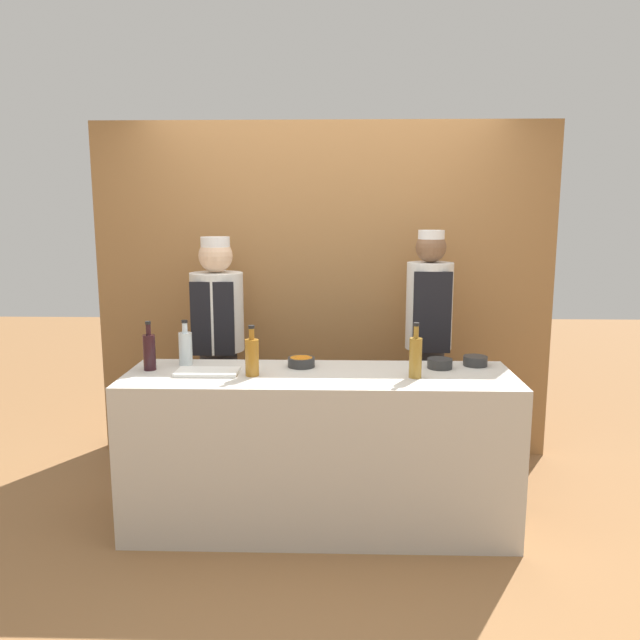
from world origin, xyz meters
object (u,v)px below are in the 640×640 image
object	(u,v)px
sauce_bowl_orange	(301,361)
sauce_bowl_brown	(475,360)
cutting_board	(207,372)
bottle_clear	(186,347)
bottle_vinegar	(415,356)
bottle_wine	(149,351)
bottle_amber	(252,356)
chef_left	(218,347)
sauce_bowl_green	(440,363)
chef_right	(428,343)

from	to	relation	value
sauce_bowl_orange	sauce_bowl_brown	bearing A→B (deg)	3.09
cutting_board	bottle_clear	xyz separation A→B (m)	(-0.17, 0.20, 0.09)
sauce_bowl_brown	bottle_clear	distance (m)	1.69
cutting_board	bottle_vinegar	bearing A→B (deg)	-2.40
bottle_wine	bottle_vinegar	world-z (taller)	bottle_vinegar
bottle_wine	sauce_bowl_brown	bearing A→B (deg)	4.67
bottle_clear	bottle_vinegar	world-z (taller)	bottle_vinegar
bottle_vinegar	cutting_board	bearing A→B (deg)	177.60
bottle_amber	chef_left	bearing A→B (deg)	113.28
bottle_amber	sauce_bowl_brown	bearing A→B (deg)	11.59
sauce_bowl_brown	cutting_board	xyz separation A→B (m)	(-1.52, -0.23, -0.02)
bottle_amber	sauce_bowl_green	bearing A→B (deg)	10.37
bottle_vinegar	bottle_clear	bearing A→B (deg)	169.27
sauce_bowl_orange	chef_left	size ratio (longest dim) A/B	0.10
bottle_vinegar	chef_left	xyz separation A→B (m)	(-1.22, 0.80, -0.13)
sauce_bowl_green	chef_left	bearing A→B (deg)	156.89
bottle_wine	bottle_clear	distance (m)	0.22
bottle_vinegar	bottle_amber	bearing A→B (deg)	178.98
bottle_vinegar	chef_left	bearing A→B (deg)	146.77
sauce_bowl_green	bottle_amber	size ratio (longest dim) A/B	0.51
bottle_wine	sauce_bowl_green	bearing A→B (deg)	2.95
sauce_bowl_green	chef_left	size ratio (longest dim) A/B	0.09
bottle_clear	bottle_amber	distance (m)	0.48
cutting_board	bottle_vinegar	distance (m)	1.15
sauce_bowl_green	bottle_clear	xyz separation A→B (m)	(-1.47, 0.04, 0.07)
bottle_clear	sauce_bowl_brown	bearing A→B (deg)	0.96
bottle_wine	bottle_amber	bearing A→B (deg)	-10.23
sauce_bowl_green	bottle_vinegar	bearing A→B (deg)	-128.64
chef_left	chef_right	world-z (taller)	chef_right
sauce_bowl_orange	bottle_clear	distance (m)	0.68
cutting_board	bottle_amber	distance (m)	0.27
cutting_board	chef_left	distance (m)	0.76
chef_left	bottle_clear	bearing A→B (deg)	-98.49
cutting_board	bottle_wine	size ratio (longest dim) A/B	1.22
sauce_bowl_green	bottle_clear	bearing A→B (deg)	178.48
sauce_bowl_green	chef_right	xyz separation A→B (m)	(0.02, 0.59, -0.01)
bottle_vinegar	sauce_bowl_green	bearing A→B (deg)	51.36
sauce_bowl_brown	chef_left	world-z (taller)	chef_left
sauce_bowl_brown	sauce_bowl_green	bearing A→B (deg)	-162.69
sauce_bowl_brown	chef_left	size ratio (longest dim) A/B	0.09
bottle_vinegar	chef_right	world-z (taller)	chef_right
sauce_bowl_orange	bottle_vinegar	world-z (taller)	bottle_vinegar
chef_right	bottle_amber	bearing A→B (deg)	-143.70
cutting_board	chef_left	world-z (taller)	chef_left
sauce_bowl_orange	cutting_board	xyz separation A→B (m)	(-0.51, -0.17, -0.02)
bottle_amber	bottle_vinegar	bearing A→B (deg)	-1.02
cutting_board	bottle_clear	world-z (taller)	bottle_clear
cutting_board	chef_left	size ratio (longest dim) A/B	0.21
bottle_vinegar	chef_right	distance (m)	0.83
bottle_wine	bottle_clear	xyz separation A→B (m)	(0.18, 0.12, -0.01)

